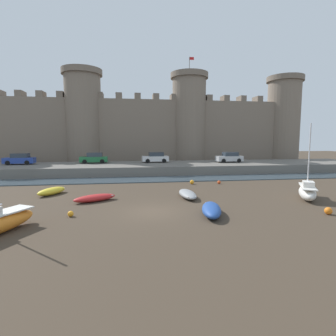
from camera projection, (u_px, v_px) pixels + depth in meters
name	position (u px, v px, depth m)	size (l,w,h in m)	color
ground_plane	(153.00, 212.00, 18.22)	(160.00, 160.00, 0.00)	#423528
water_channel	(143.00, 180.00, 32.18)	(80.00, 4.50, 0.10)	#3D4C56
quay_road	(141.00, 168.00, 39.24)	(70.56, 10.00, 1.31)	#666059
castle	(138.00, 124.00, 48.89)	(65.64, 7.08, 20.27)	#7A6B5B
rowboat_midflat_centre	(95.00, 198.00, 21.16)	(3.55, 2.53, 0.57)	red
rowboat_foreground_left	(211.00, 209.00, 17.31)	(2.03, 3.67, 0.76)	#234793
rowboat_foreground_centre	(187.00, 194.00, 22.52)	(1.38, 3.61, 0.61)	gray
sailboat_near_channel_right	(307.00, 191.00, 21.87)	(3.17, 4.25, 6.31)	silver
rowboat_midflat_left	(52.00, 191.00, 23.70)	(2.47, 3.10, 0.65)	yellow
mooring_buoy_near_channel	(219.00, 182.00, 29.37)	(0.37, 0.37, 0.37)	#E04C1E
mooring_buoy_near_shore	(192.00, 182.00, 29.17)	(0.47, 0.47, 0.47)	orange
mooring_buoy_off_centre	(328.00, 211.00, 17.51)	(0.50, 0.50, 0.50)	orange
mooring_buoy_mid_mud	(71.00, 214.00, 17.03)	(0.38, 0.38, 0.38)	orange
car_quay_west	(229.00, 157.00, 41.55)	(4.16, 2.00, 1.62)	#B2B5B7
car_quay_centre_east	(155.00, 157.00, 41.26)	(4.16, 2.00, 1.62)	silver
car_quay_centre_west	(94.00, 158.00, 40.03)	(4.16, 2.00, 1.62)	#1E6638
car_quay_east	(20.00, 159.00, 37.94)	(4.16, 2.00, 1.62)	#263F99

